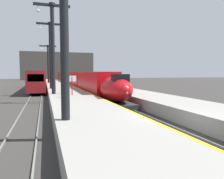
{
  "coord_description": "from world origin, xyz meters",
  "views": [
    {
      "loc": [
        -6.91,
        -10.51,
        3.45
      ],
      "look_at": [
        -0.45,
        9.94,
        1.8
      ],
      "focal_mm": 34.44,
      "sensor_mm": 36.0,
      "label": 1
    }
  ],
  "objects_px": {
    "highspeed_train_main": "(73,79)",
    "departure_info_board": "(72,81)",
    "rolling_suitcase": "(65,90)",
    "station_column_mid": "(53,41)",
    "passenger_near_edge": "(67,84)",
    "passenger_mid_platform": "(67,87)",
    "passenger_far_waiting": "(65,85)",
    "station_column_far": "(50,49)",
    "regional_train_adjacent": "(39,79)",
    "station_column_distant": "(48,60)"
  },
  "relations": [
    {
      "from": "station_column_far",
      "to": "passenger_near_edge",
      "type": "bearing_deg",
      "value": -77.07
    },
    {
      "from": "station_column_far",
      "to": "departure_info_board",
      "type": "distance_m",
      "value": 12.22
    },
    {
      "from": "station_column_far",
      "to": "station_column_distant",
      "type": "xyz_separation_m",
      "value": [
        -0.0,
        20.54,
        -0.47
      ]
    },
    {
      "from": "highspeed_train_main",
      "to": "station_column_mid",
      "type": "bearing_deg",
      "value": -101.59
    },
    {
      "from": "station_column_distant",
      "to": "passenger_far_waiting",
      "type": "distance_m",
      "value": 30.14
    },
    {
      "from": "passenger_near_edge",
      "to": "rolling_suitcase",
      "type": "bearing_deg",
      "value": 160.36
    },
    {
      "from": "highspeed_train_main",
      "to": "regional_train_adjacent",
      "type": "distance_m",
      "value": 8.68
    },
    {
      "from": "station_column_mid",
      "to": "passenger_mid_platform",
      "type": "height_order",
      "value": "station_column_mid"
    },
    {
      "from": "station_column_mid",
      "to": "station_column_distant",
      "type": "height_order",
      "value": "station_column_mid"
    },
    {
      "from": "highspeed_train_main",
      "to": "passenger_far_waiting",
      "type": "relative_size",
      "value": 44.5
    },
    {
      "from": "passenger_mid_platform",
      "to": "passenger_far_waiting",
      "type": "distance_m",
      "value": 4.12
    },
    {
      "from": "highspeed_train_main",
      "to": "departure_info_board",
      "type": "height_order",
      "value": "highspeed_train_main"
    },
    {
      "from": "highspeed_train_main",
      "to": "rolling_suitcase",
      "type": "distance_m",
      "value": 27.4
    },
    {
      "from": "highspeed_train_main",
      "to": "regional_train_adjacent",
      "type": "bearing_deg",
      "value": -159.03
    },
    {
      "from": "station_column_mid",
      "to": "passenger_mid_platform",
      "type": "xyz_separation_m",
      "value": [
        1.06,
        -4.26,
        -5.08
      ]
    },
    {
      "from": "station_column_mid",
      "to": "passenger_mid_platform",
      "type": "bearing_deg",
      "value": -76.01
    },
    {
      "from": "highspeed_train_main",
      "to": "passenger_far_waiting",
      "type": "height_order",
      "value": "highspeed_train_main"
    },
    {
      "from": "station_column_mid",
      "to": "rolling_suitcase",
      "type": "distance_m",
      "value": 6.19
    },
    {
      "from": "passenger_far_waiting",
      "to": "rolling_suitcase",
      "type": "distance_m",
      "value": 2.01
    },
    {
      "from": "passenger_mid_platform",
      "to": "departure_info_board",
      "type": "bearing_deg",
      "value": 70.02
    },
    {
      "from": "rolling_suitcase",
      "to": "passenger_far_waiting",
      "type": "bearing_deg",
      "value": -93.71
    },
    {
      "from": "regional_train_adjacent",
      "to": "station_column_distant",
      "type": "relative_size",
      "value": 3.98
    },
    {
      "from": "highspeed_train_main",
      "to": "rolling_suitcase",
      "type": "xyz_separation_m",
      "value": [
        -4.46,
        -27.02,
        -0.62
      ]
    },
    {
      "from": "passenger_near_edge",
      "to": "highspeed_train_main",
      "type": "bearing_deg",
      "value": 81.21
    },
    {
      "from": "passenger_near_edge",
      "to": "rolling_suitcase",
      "type": "distance_m",
      "value": 0.74
    },
    {
      "from": "passenger_far_waiting",
      "to": "departure_info_board",
      "type": "relative_size",
      "value": 0.8
    },
    {
      "from": "passenger_far_waiting",
      "to": "rolling_suitcase",
      "type": "xyz_separation_m",
      "value": [
        0.12,
        1.89,
        -0.69
      ]
    },
    {
      "from": "highspeed_train_main",
      "to": "passenger_mid_platform",
      "type": "bearing_deg",
      "value": -98.33
    },
    {
      "from": "departure_info_board",
      "to": "rolling_suitcase",
      "type": "bearing_deg",
      "value": 95.86
    },
    {
      "from": "departure_info_board",
      "to": "passenger_far_waiting",
      "type": "bearing_deg",
      "value": 104.71
    },
    {
      "from": "passenger_near_edge",
      "to": "passenger_far_waiting",
      "type": "height_order",
      "value": "same"
    },
    {
      "from": "highspeed_train_main",
      "to": "rolling_suitcase",
      "type": "height_order",
      "value": "highspeed_train_main"
    },
    {
      "from": "station_column_mid",
      "to": "regional_train_adjacent",
      "type": "bearing_deg",
      "value": 94.9
    },
    {
      "from": "station_column_mid",
      "to": "passenger_near_edge",
      "type": "relative_size",
      "value": 6.04
    },
    {
      "from": "highspeed_train_main",
      "to": "station_column_far",
      "type": "xyz_separation_m",
      "value": [
        -5.9,
        -19.69,
        5.09
      ]
    },
    {
      "from": "station_column_distant",
      "to": "passenger_near_edge",
      "type": "height_order",
      "value": "station_column_distant"
    },
    {
      "from": "regional_train_adjacent",
      "to": "passenger_far_waiting",
      "type": "distance_m",
      "value": 26.05
    },
    {
      "from": "highspeed_train_main",
      "to": "station_column_distant",
      "type": "distance_m",
      "value": 7.54
    },
    {
      "from": "station_column_mid",
      "to": "passenger_far_waiting",
      "type": "distance_m",
      "value": 5.25
    },
    {
      "from": "passenger_mid_platform",
      "to": "rolling_suitcase",
      "type": "height_order",
      "value": "passenger_mid_platform"
    },
    {
      "from": "passenger_far_waiting",
      "to": "departure_info_board",
      "type": "bearing_deg",
      "value": -75.29
    },
    {
      "from": "station_column_distant",
      "to": "passenger_near_edge",
      "type": "relative_size",
      "value": 5.45
    },
    {
      "from": "highspeed_train_main",
      "to": "passenger_near_edge",
      "type": "bearing_deg",
      "value": -98.79
    },
    {
      "from": "station_column_mid",
      "to": "rolling_suitcase",
      "type": "bearing_deg",
      "value": 50.45
    },
    {
      "from": "station_column_mid",
      "to": "passenger_near_edge",
      "type": "distance_m",
      "value": 5.6
    },
    {
      "from": "passenger_mid_platform",
      "to": "departure_info_board",
      "type": "relative_size",
      "value": 0.8
    },
    {
      "from": "departure_info_board",
      "to": "passenger_near_edge",
      "type": "bearing_deg",
      "value": 92.01
    },
    {
      "from": "passenger_far_waiting",
      "to": "rolling_suitcase",
      "type": "height_order",
      "value": "passenger_far_waiting"
    },
    {
      "from": "passenger_far_waiting",
      "to": "station_column_mid",
      "type": "bearing_deg",
      "value": 173.7
    },
    {
      "from": "highspeed_train_main",
      "to": "departure_info_board",
      "type": "distance_m",
      "value": 31.17
    }
  ]
}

